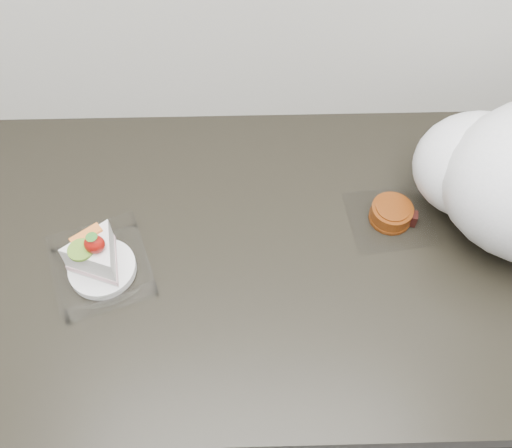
{
  "coord_description": "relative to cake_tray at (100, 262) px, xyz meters",
  "views": [
    {
      "loc": [
        0.01,
        1.18,
        1.71
      ],
      "look_at": [
        0.02,
        1.71,
        0.94
      ],
      "focal_mm": 40.0,
      "sensor_mm": 36.0,
      "label": 1
    }
  ],
  "objects": [
    {
      "name": "cake_tray",
      "position": [
        0.0,
        0.0,
        0.0
      ],
      "size": [
        0.19,
        0.19,
        0.12
      ],
      "rotation": [
        0.0,
        0.0,
        0.34
      ],
      "color": "white",
      "rests_on": "counter"
    },
    {
      "name": "mooncake_wrap",
      "position": [
        0.48,
        0.09,
        -0.02
      ],
      "size": [
        0.16,
        0.15,
        0.03
      ],
      "rotation": [
        0.0,
        0.0,
        0.3
      ],
      "color": "white",
      "rests_on": "counter"
    },
    {
      "name": "counter",
      "position": [
        0.23,
        0.04,
        -0.48
      ],
      "size": [
        2.04,
        0.64,
        0.9
      ],
      "color": "black",
      "rests_on": "ground"
    }
  ]
}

